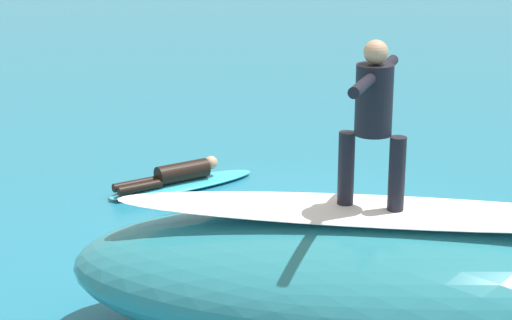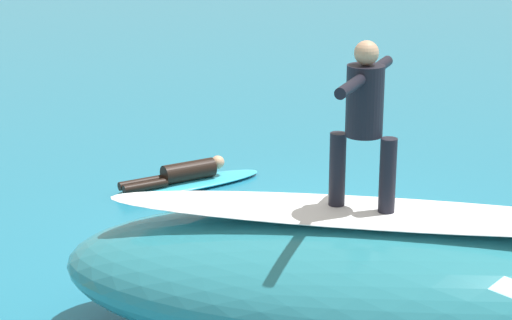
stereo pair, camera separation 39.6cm
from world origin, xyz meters
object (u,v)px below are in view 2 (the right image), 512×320
Objects in this scene: surfboard_paddling at (189,183)px; surfer_paddling at (181,173)px; surfboard_riding at (361,213)px; surfer_riding at (364,114)px.

surfboard_paddling is 1.55× the size of surfer_paddling.
surfboard_paddling is (1.93, -4.69, -1.29)m from surfboard_riding.
surfboard_paddling is at bearing -44.58° from surfer_riding.
surfboard_paddling is at bearing 0.00° from surfer_paddling.
surfboard_riding is at bearing -96.80° from surfer_paddling.
surfer_paddling is (2.03, -4.63, -2.08)m from surfer_riding.
surfer_riding is at bearing -96.80° from surfer_paddling.
surfboard_riding is 0.94× the size of surfboard_paddling.
surfboard_riding is at bearing -52.86° from surfer_riding.
surfer_riding is 1.07× the size of surfer_paddling.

